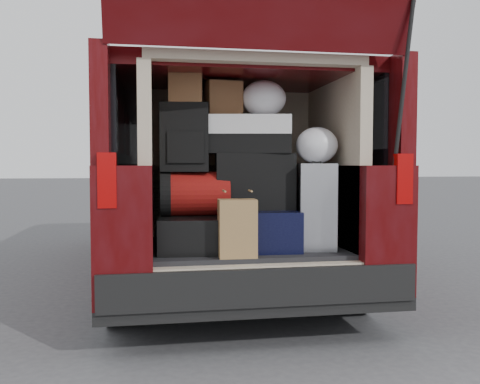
% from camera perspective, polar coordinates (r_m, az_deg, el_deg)
% --- Properties ---
extents(ground, '(80.00, 80.00, 0.00)m').
position_cam_1_polar(ground, '(3.40, 1.27, -15.87)').
color(ground, '#3D3D40').
rests_on(ground, ground).
extents(minivan, '(1.90, 5.35, 2.77)m').
position_cam_1_polar(minivan, '(5.05, -2.71, 0.88)').
color(minivan, black).
rests_on(minivan, ground).
extents(load_floor, '(1.24, 1.05, 0.55)m').
position_cam_1_polar(load_floor, '(3.58, 0.43, -10.30)').
color(load_floor, black).
rests_on(load_floor, ground).
extents(black_hardshell, '(0.45, 0.58, 0.22)m').
position_cam_1_polar(black_hardshell, '(3.33, -5.49, -4.59)').
color(black_hardshell, black).
rests_on(black_hardshell, load_floor).
extents(navy_hardshell, '(0.51, 0.62, 0.26)m').
position_cam_1_polar(navy_hardshell, '(3.40, 1.98, -4.09)').
color(navy_hardshell, black).
rests_on(navy_hardshell, load_floor).
extents(silver_roller, '(0.29, 0.41, 0.56)m').
position_cam_1_polar(silver_roller, '(3.42, 8.37, -1.54)').
color(silver_roller, white).
rests_on(silver_roller, load_floor).
extents(kraft_bag, '(0.23, 0.15, 0.35)m').
position_cam_1_polar(kraft_bag, '(3.04, -0.31, -4.10)').
color(kraft_bag, '#9C7B46').
rests_on(kraft_bag, load_floor).
extents(red_duffel, '(0.45, 0.30, 0.29)m').
position_cam_1_polar(red_duffel, '(3.34, -5.11, -0.18)').
color(red_duffel, maroon).
rests_on(red_duffel, black_hardshell).
extents(black_soft_case, '(0.54, 0.35, 0.37)m').
position_cam_1_polar(black_soft_case, '(3.40, 1.62, 1.22)').
color(black_soft_case, black).
rests_on(black_soft_case, navy_hardshell).
extents(backpack, '(0.33, 0.22, 0.44)m').
position_cam_1_polar(backpack, '(3.33, -6.20, 6.09)').
color(backpack, black).
rests_on(backpack, red_duffel).
extents(twotone_duffel, '(0.59, 0.38, 0.25)m').
position_cam_1_polar(twotone_duffel, '(3.39, 0.91, 6.44)').
color(twotone_duffel, silver).
rests_on(twotone_duffel, black_soft_case).
extents(grocery_sack_lower, '(0.23, 0.20, 0.19)m').
position_cam_1_polar(grocery_sack_lower, '(3.35, -6.12, 11.51)').
color(grocery_sack_lower, brown).
rests_on(grocery_sack_lower, backpack).
extents(grocery_sack_upper, '(0.25, 0.22, 0.23)m').
position_cam_1_polar(grocery_sack_upper, '(3.46, -1.94, 10.34)').
color(grocery_sack_upper, brown).
rests_on(grocery_sack_upper, twotone_duffel).
extents(plastic_bag_center, '(0.35, 0.34, 0.24)m').
position_cam_1_polar(plastic_bag_center, '(3.47, 2.68, 10.43)').
color(plastic_bag_center, white).
rests_on(plastic_bag_center, twotone_duffel).
extents(plastic_bag_right, '(0.31, 0.29, 0.24)m').
position_cam_1_polar(plastic_bag_right, '(3.38, 8.62, 5.20)').
color(plastic_bag_right, white).
rests_on(plastic_bag_right, silver_roller).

